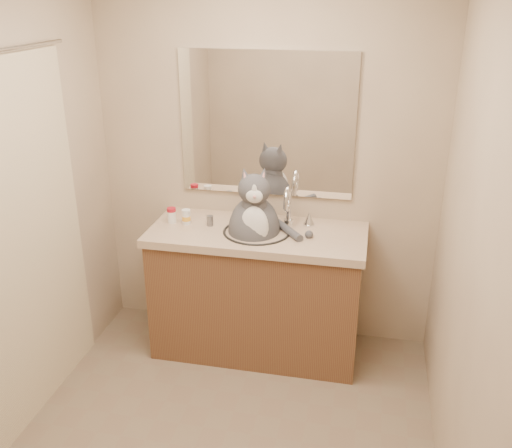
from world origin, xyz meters
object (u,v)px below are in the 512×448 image
at_px(pill_bottle_redcap, 172,215).
at_px(grey_canister, 210,221).
at_px(pill_bottle_orange, 186,217).
at_px(cat, 255,225).

bearing_deg(pill_bottle_redcap, grey_canister, -0.02).
bearing_deg(pill_bottle_orange, cat, -4.74).
bearing_deg(pill_bottle_redcap, pill_bottle_orange, -0.65).
relative_size(pill_bottle_orange, grey_canister, 1.45).
height_order(pill_bottle_redcap, pill_bottle_orange, pill_bottle_redcap).
bearing_deg(pill_bottle_orange, pill_bottle_redcap, 179.35).
xyz_separation_m(cat, pill_bottle_orange, (-0.45, 0.04, 0.00)).
height_order(pill_bottle_orange, grey_canister, pill_bottle_orange).
height_order(cat, grey_canister, cat).
height_order(cat, pill_bottle_redcap, cat).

